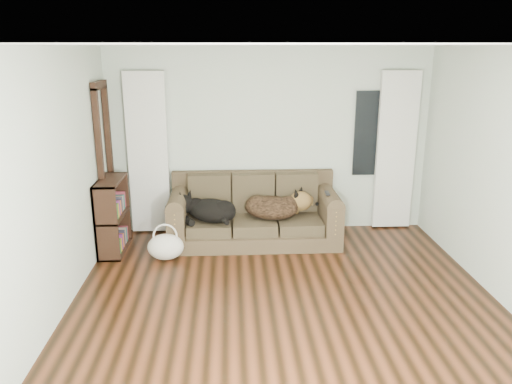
{
  "coord_description": "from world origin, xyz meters",
  "views": [
    {
      "loc": [
        -0.56,
        -4.45,
        2.59
      ],
      "look_at": [
        -0.24,
        1.6,
        0.82
      ],
      "focal_mm": 35.0,
      "sensor_mm": 36.0,
      "label": 1
    }
  ],
  "objects_px": {
    "dog_black_lab": "(208,211)",
    "tote_bag": "(166,247)",
    "sofa": "(254,210)",
    "dog_shepherd": "(275,208)",
    "bookshelf": "(113,214)"
  },
  "relations": [
    {
      "from": "dog_black_lab",
      "to": "tote_bag",
      "type": "height_order",
      "value": "dog_black_lab"
    },
    {
      "from": "dog_shepherd",
      "to": "bookshelf",
      "type": "height_order",
      "value": "bookshelf"
    },
    {
      "from": "sofa",
      "to": "dog_black_lab",
      "type": "height_order",
      "value": "sofa"
    },
    {
      "from": "dog_black_lab",
      "to": "bookshelf",
      "type": "xyz_separation_m",
      "value": [
        -1.23,
        -0.12,
        0.02
      ]
    },
    {
      "from": "tote_bag",
      "to": "bookshelf",
      "type": "xyz_separation_m",
      "value": [
        -0.7,
        0.32,
        0.34
      ]
    },
    {
      "from": "sofa",
      "to": "dog_shepherd",
      "type": "distance_m",
      "value": 0.28
    },
    {
      "from": "dog_black_lab",
      "to": "tote_bag",
      "type": "relative_size",
      "value": 1.56
    },
    {
      "from": "sofa",
      "to": "dog_shepherd",
      "type": "xyz_separation_m",
      "value": [
        0.28,
        -0.04,
        0.04
      ]
    },
    {
      "from": "sofa",
      "to": "bookshelf",
      "type": "relative_size",
      "value": 2.36
    },
    {
      "from": "dog_shepherd",
      "to": "tote_bag",
      "type": "distance_m",
      "value": 1.54
    },
    {
      "from": "sofa",
      "to": "dog_shepherd",
      "type": "relative_size",
      "value": 3.02
    },
    {
      "from": "dog_shepherd",
      "to": "sofa",
      "type": "bearing_deg",
      "value": 8.3
    },
    {
      "from": "dog_shepherd",
      "to": "tote_bag",
      "type": "bearing_deg",
      "value": 36.03
    },
    {
      "from": "bookshelf",
      "to": "dog_black_lab",
      "type": "bearing_deg",
      "value": 3.63
    },
    {
      "from": "dog_shepherd",
      "to": "bookshelf",
      "type": "relative_size",
      "value": 0.78
    }
  ]
}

